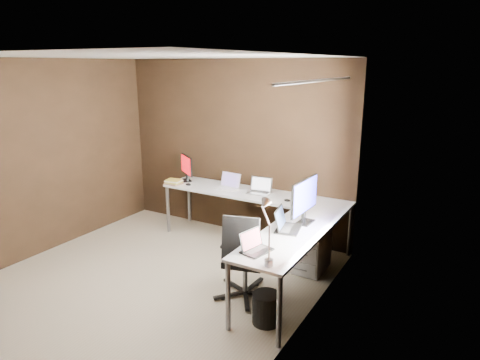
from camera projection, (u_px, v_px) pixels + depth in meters
name	position (u px, v px, depth m)	size (l,w,h in m)	color
room	(179.00, 176.00, 4.54)	(3.60, 3.60, 2.50)	tan
desk	(262.00, 211.00, 5.27)	(2.65, 2.25, 0.73)	white
drawer_pedestal	(309.00, 245.00, 5.18)	(0.42, 0.50, 0.60)	white
monitor_left	(187.00, 167.00, 6.36)	(0.37, 0.28, 0.39)	black
monitor_right	(305.00, 198.00, 4.65)	(0.16, 0.61, 0.50)	black
laptop_white	(229.00, 185.00, 6.01)	(0.33, 0.25, 0.21)	white
laptop_silver	(260.00, 190.00, 5.80)	(0.33, 0.25, 0.21)	silver
laptop_black_big	(285.00, 225.00, 4.52)	(0.31, 0.39, 0.23)	black
laptop_black_small	(255.00, 246.00, 4.00)	(0.26, 0.32, 0.19)	black
book_stack	(174.00, 182.00, 6.22)	(0.23, 0.19, 0.07)	#8F6D4D
mouse_left	(188.00, 184.00, 6.15)	(0.09, 0.06, 0.04)	black
mouse_corner	(287.00, 200.00, 5.44)	(0.08, 0.05, 0.03)	black
desk_lamp	(266.00, 223.00, 3.70)	(0.19, 0.22, 0.58)	slate
office_chair	(244.00, 273.00, 4.53)	(0.54, 0.56, 0.96)	black
wastebasket	(266.00, 308.00, 4.10)	(0.27, 0.27, 0.31)	black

